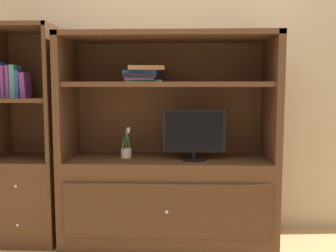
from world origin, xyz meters
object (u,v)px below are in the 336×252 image
(upright_book_row, at_px, (13,82))
(media_console, at_px, (168,177))
(tv_monitor, at_px, (194,134))
(potted_plant, at_px, (126,151))
(magazine_stack, at_px, (144,74))
(bookshelf_tall, at_px, (29,171))

(upright_book_row, bearing_deg, media_console, 0.31)
(media_console, height_order, tv_monitor, media_console)
(tv_monitor, bearing_deg, upright_book_row, 177.36)
(media_console, xyz_separation_m, tv_monitor, (0.19, -0.07, 0.34))
(media_console, height_order, potted_plant, media_console)
(magazine_stack, height_order, bookshelf_tall, bookshelf_tall)
(potted_plant, bearing_deg, upright_book_row, -179.96)
(magazine_stack, bearing_deg, tv_monitor, -10.24)
(tv_monitor, bearing_deg, bookshelf_tall, 176.76)
(magazine_stack, bearing_deg, bookshelf_tall, 179.70)
(potted_plant, distance_m, upright_book_row, 1.00)
(magazine_stack, distance_m, bookshelf_tall, 1.17)
(tv_monitor, bearing_deg, media_console, 160.16)
(potted_plant, relative_size, bookshelf_tall, 0.14)
(upright_book_row, bearing_deg, bookshelf_tall, 5.64)
(tv_monitor, relative_size, magazine_stack, 1.34)
(tv_monitor, distance_m, bookshelf_tall, 1.31)
(media_console, bearing_deg, tv_monitor, -19.84)
(potted_plant, xyz_separation_m, upright_book_row, (-0.86, -0.00, 0.52))
(media_console, relative_size, potted_plant, 6.75)
(media_console, xyz_separation_m, bookshelf_tall, (-1.08, 0.00, 0.04))
(media_console, relative_size, bookshelf_tall, 0.97)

